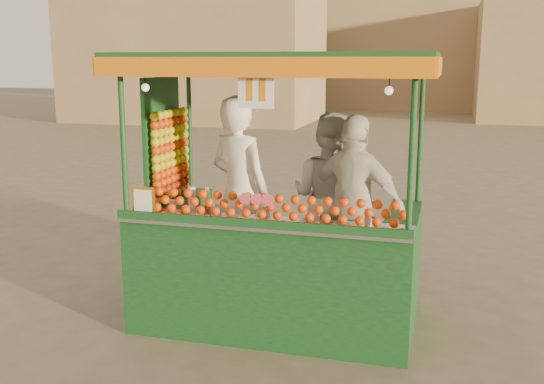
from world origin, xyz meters
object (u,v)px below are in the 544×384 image
(juice_cart, at_px, (270,238))
(vendor_right, at_px, (355,205))
(vendor_middle, at_px, (329,197))
(vendor_left, at_px, (240,193))

(juice_cart, height_order, vendor_right, juice_cart)
(vendor_middle, bearing_deg, juice_cart, 66.43)
(juice_cart, bearing_deg, vendor_right, 18.20)
(juice_cart, height_order, vendor_left, juice_cart)
(juice_cart, relative_size, vendor_right, 1.65)
(vendor_left, xyz_separation_m, vendor_right, (1.10, 0.16, -0.08))
(vendor_left, height_order, vendor_middle, vendor_left)
(vendor_middle, relative_size, vendor_right, 0.99)
(juice_cart, bearing_deg, vendor_middle, 48.90)
(juice_cart, distance_m, vendor_middle, 0.78)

